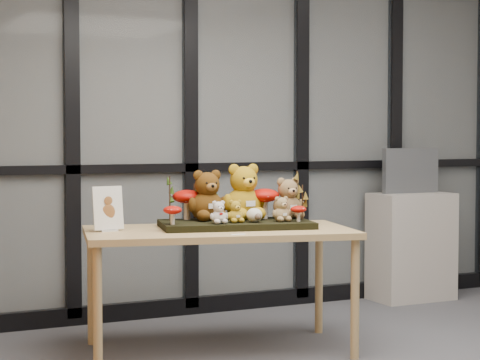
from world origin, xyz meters
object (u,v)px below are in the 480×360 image
mushroom_back_left (187,203)px  monitor (411,171)px  plush_cream_hedgehog (254,214)px  mushroom_front_right (298,213)px  display_table (219,240)px  bear_beige_small (281,208)px  bear_pooh_yellow (244,189)px  bear_small_yellow (235,210)px  sign_holder (108,211)px  cabinet (411,246)px  mushroom_back_right (264,202)px  bear_tan_back (288,196)px  diorama_tray (236,224)px  bear_brown_medium (207,193)px  mushroom_front_left (173,214)px  bear_white_bow (219,211)px

mushroom_back_left → monitor: monitor is taller
plush_cream_hedgehog → mushroom_front_right: size_ratio=0.89×
display_table → bear_beige_small: 0.42m
bear_pooh_yellow → plush_cream_hedgehog: 0.24m
bear_small_yellow → sign_holder: 0.74m
mushroom_front_right → cabinet: size_ratio=0.13×
mushroom_back_right → monitor: monitor is taller
bear_tan_back → monitor: monitor is taller
mushroom_front_right → cabinet: 1.89m
bear_small_yellow → bear_tan_back: bearing=24.9°
bear_pooh_yellow → mushroom_back_left: size_ratio=1.86×
cabinet → bear_small_yellow: bearing=-155.1°
mushroom_back_right → mushroom_back_left: bearing=161.1°
bear_tan_back → cabinet: bearing=40.7°
cabinet → bear_pooh_yellow: bearing=-157.9°
bear_small_yellow → mushroom_back_left: 0.35m
diorama_tray → monitor: bearing=36.6°
display_table → mushroom_back_left: size_ratio=8.45×
display_table → bear_beige_small: (0.36, -0.10, 0.19)m
bear_beige_small → mushroom_front_right: size_ratio=1.58×
bear_tan_back → mushroom_front_right: bearing=-86.0°
bear_tan_back → cabinet: size_ratio=0.34×
monitor → plush_cream_hedgehog: bearing=-152.6°
bear_pooh_yellow → monitor: size_ratio=0.76×
bear_small_yellow → mushroom_back_right: 0.30m
plush_cream_hedgehog → mushroom_back_left: bearing=145.4°
bear_brown_medium → sign_holder: (-0.61, 0.01, -0.09)m
display_table → plush_cream_hedgehog: size_ratio=18.06×
display_table → monitor: (2.01, 0.86, 0.34)m
bear_brown_medium → cabinet: (2.02, 0.69, -0.52)m
display_table → monitor: bearing=36.0°
mushroom_back_left → monitor: (2.11, 0.62, 0.14)m
bear_tan_back → mushroom_front_left: bearing=-165.0°
plush_cream_hedgehog → cabinet: (1.82, 0.92, -0.40)m
mushroom_front_right → sign_holder: 1.12m
mushroom_front_left → cabinet: bearing=20.0°
bear_small_yellow → sign_holder: size_ratio=0.57×
bear_brown_medium → mushroom_front_left: bear_brown_medium is taller
cabinet → mushroom_back_right: bearing=-155.6°
mushroom_front_left → sign_holder: size_ratio=0.46×
cabinet → monitor: monitor is taller
display_table → cabinet: bearing=35.6°
mushroom_back_left → mushroom_front_right: 0.68m
bear_brown_medium → bear_small_yellow: (0.09, -0.20, -0.09)m
bear_beige_small → plush_cream_hedgehog: bear_beige_small is taller
bear_beige_small → cabinet: bearing=42.7°
plush_cream_hedgehog → bear_beige_small: bearing=4.8°
bear_small_yellow → plush_cream_hedgehog: bearing=-1.9°
bear_white_bow → bear_beige_small: bearing=7.3°
mushroom_back_left → cabinet: mushroom_back_left is taller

